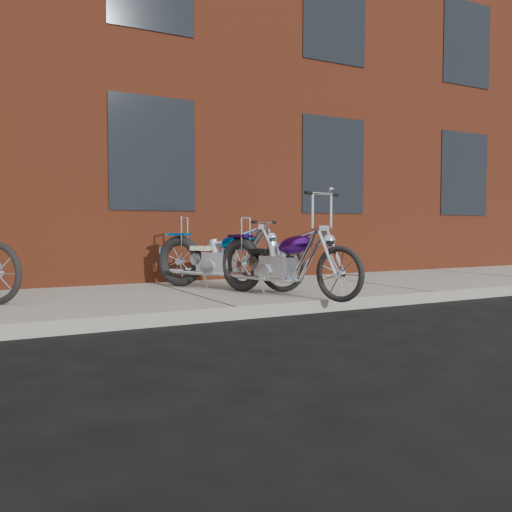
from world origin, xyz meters
TOP-DOWN VIEW (x-y plane):
  - ground at (0.00, 0.00)m, footprint 120.00×120.00m
  - sidewalk at (0.00, 1.50)m, footprint 22.00×3.00m
  - building_brick at (0.00, 8.00)m, footprint 22.00×10.00m
  - chopper_purple at (0.96, 0.57)m, footprint 0.91×2.23m
  - chopper_blue at (0.64, 1.67)m, footprint 1.51×1.97m

SIDE VIEW (x-z plane):
  - ground at x=0.00m, z-range 0.00..0.00m
  - sidewalk at x=0.00m, z-range 0.00..0.15m
  - chopper_purple at x=0.96m, z-range -0.08..1.22m
  - chopper_blue at x=0.64m, z-range 0.06..1.09m
  - building_brick at x=0.00m, z-range 0.00..8.00m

